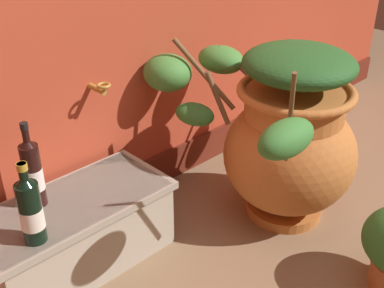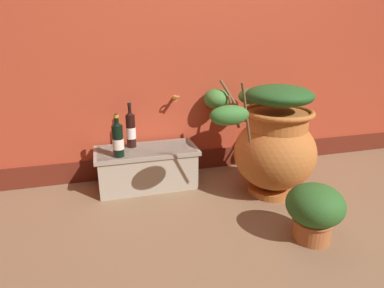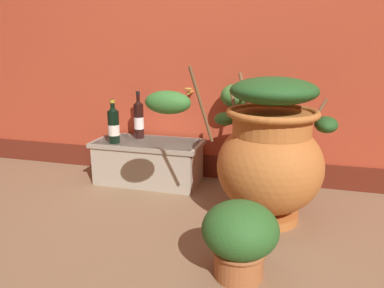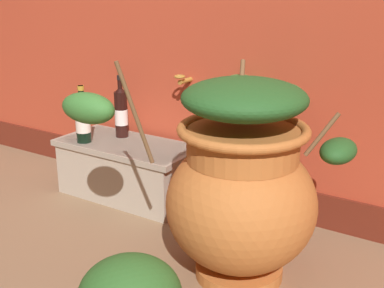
{
  "view_description": "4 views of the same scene",
  "coord_description": "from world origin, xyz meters",
  "views": [
    {
      "loc": [
        -1.2,
        -0.5,
        1.38
      ],
      "look_at": [
        0.02,
        0.76,
        0.4
      ],
      "focal_mm": 45.57,
      "sensor_mm": 36.0,
      "label": 1
    },
    {
      "loc": [
        -0.78,
        -1.39,
        1.1
      ],
      "look_at": [
        -0.15,
        0.81,
        0.33
      ],
      "focal_mm": 30.16,
      "sensor_mm": 36.0,
      "label": 2
    },
    {
      "loc": [
        0.48,
        -1.43,
        0.94
      ],
      "look_at": [
        -0.14,
        0.8,
        0.33
      ],
      "focal_mm": 34.45,
      "sensor_mm": 36.0,
      "label": 3
    },
    {
      "loc": [
        1.18,
        -1.08,
        1.14
      ],
      "look_at": [
        0.0,
        0.76,
        0.42
      ],
      "focal_mm": 47.98,
      "sensor_mm": 36.0,
      "label": 4
    }
  ],
  "objects": [
    {
      "name": "terracotta_urn",
      "position": [
        0.36,
        0.54,
        0.4
      ],
      "size": [
        0.95,
        0.95,
        0.86
      ],
      "color": "#C17033",
      "rests_on": "ground_plane"
    },
    {
      "name": "wine_bottle_middle",
      "position": [
        -0.59,
        0.96,
        0.44
      ],
      "size": [
        0.07,
        0.07,
        0.34
      ],
      "color": "black",
      "rests_on": "stone_ledge"
    },
    {
      "name": "stone_ledge",
      "position": [
        -0.49,
        0.89,
        0.16
      ],
      "size": [
        0.76,
        0.36,
        0.3
      ],
      "color": "#B2A893",
      "rests_on": "ground_plane"
    },
    {
      "name": "wine_bottle_left",
      "position": [
        -0.69,
        0.78,
        0.43
      ],
      "size": [
        0.08,
        0.08,
        0.3
      ],
      "color": "black",
      "rests_on": "stone_ledge"
    }
  ]
}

